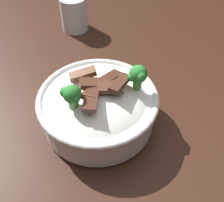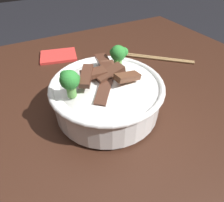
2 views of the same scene
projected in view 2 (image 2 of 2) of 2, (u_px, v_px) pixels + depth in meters
name	position (u px, v px, depth m)	size (l,w,h in m)	color
dining_table	(63.00, 176.00, 0.42)	(1.39, 1.08, 0.80)	#381E14
rice_bowl	(108.00, 92.00, 0.41)	(0.24, 0.24, 0.14)	white
chopsticks_pair	(158.00, 58.00, 0.63)	(0.18, 0.17, 0.01)	#9E7A4C
folded_napkin	(59.00, 55.00, 0.64)	(0.12, 0.09, 0.01)	red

